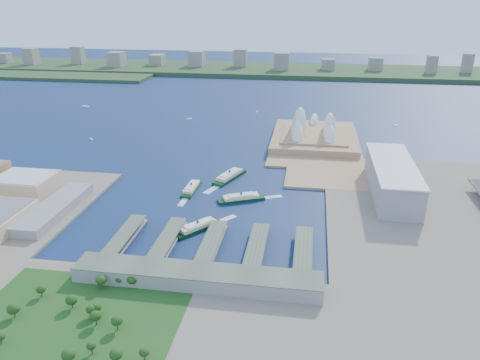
% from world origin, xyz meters
% --- Properties ---
extents(ground, '(3000.00, 3000.00, 0.00)m').
position_xyz_m(ground, '(0.00, 0.00, 0.00)').
color(ground, '#0D1A40').
rests_on(ground, ground).
extents(south_land, '(720.00, 180.00, 3.00)m').
position_xyz_m(south_land, '(0.00, -210.00, 1.50)').
color(south_land, gray).
rests_on(south_land, ground).
extents(east_land, '(240.00, 500.00, 3.00)m').
position_xyz_m(east_land, '(240.00, -50.00, 1.50)').
color(east_land, gray).
rests_on(east_land, ground).
extents(peninsula, '(135.00, 220.00, 3.00)m').
position_xyz_m(peninsula, '(107.50, 260.00, 1.50)').
color(peninsula, '#A48059').
rests_on(peninsula, ground).
extents(far_shore, '(2200.00, 260.00, 12.00)m').
position_xyz_m(far_shore, '(0.00, 980.00, 6.00)').
color(far_shore, '#2D4926').
rests_on(far_shore, ground).
extents(opera_house, '(134.00, 180.00, 58.00)m').
position_xyz_m(opera_house, '(105.00, 280.00, 32.00)').
color(opera_house, white).
rests_on(opera_house, peninsula).
extents(toaster_building, '(45.00, 155.00, 35.00)m').
position_xyz_m(toaster_building, '(195.00, 80.00, 20.50)').
color(toaster_building, gray).
rests_on(toaster_building, east_land).
extents(ferry_wharves, '(184.00, 90.00, 9.30)m').
position_xyz_m(ferry_wharves, '(14.00, -75.00, 4.65)').
color(ferry_wharves, '#4A5943').
rests_on(ferry_wharves, ground).
extents(terminal_building, '(200.00, 28.00, 12.00)m').
position_xyz_m(terminal_building, '(15.00, -135.00, 9.00)').
color(terminal_building, gray).
rests_on(terminal_building, south_land).
extents(park, '(150.00, 110.00, 16.00)m').
position_xyz_m(park, '(-60.00, -190.00, 11.00)').
color(park, '#194714').
rests_on(park, south_land).
extents(far_skyline, '(1900.00, 140.00, 55.00)m').
position_xyz_m(far_skyline, '(0.00, 960.00, 39.50)').
color(far_skyline, gray).
rests_on(far_skyline, far_shore).
extents(ferry_a, '(14.42, 50.56, 9.49)m').
position_xyz_m(ferry_a, '(-38.96, 58.02, 4.74)').
color(ferry_a, '#0D3518').
rests_on(ferry_a, ground).
extents(ferry_b, '(35.87, 61.58, 11.36)m').
position_xyz_m(ferry_b, '(-0.30, 102.66, 5.68)').
color(ferry_b, '#0D3518').
rests_on(ferry_b, ground).
extents(ferry_c, '(44.45, 49.54, 10.06)m').
position_xyz_m(ferry_c, '(-7.47, -39.56, 5.03)').
color(ferry_c, '#0D3518').
rests_on(ferry_c, ground).
extents(ferry_d, '(54.54, 34.89, 10.16)m').
position_xyz_m(ferry_d, '(24.60, 37.32, 5.08)').
color(ferry_d, '#0D3518').
rests_on(ferry_d, ground).
extents(boat_a, '(9.97, 11.29, 2.33)m').
position_xyz_m(boat_a, '(-251.05, 237.07, 1.17)').
color(boat_a, white).
rests_on(boat_a, ground).
extents(boat_b, '(11.08, 6.50, 2.83)m').
position_xyz_m(boat_b, '(-127.87, 388.69, 1.41)').
color(boat_b, white).
rests_on(boat_b, ground).
extents(boat_c, '(7.46, 10.85, 2.38)m').
position_xyz_m(boat_c, '(248.60, 401.11, 1.19)').
color(boat_c, white).
rests_on(boat_c, ground).
extents(boat_d, '(17.64, 7.06, 2.91)m').
position_xyz_m(boat_d, '(-368.12, 457.76, 1.45)').
color(boat_d, white).
rests_on(boat_d, ground).
extents(boat_e, '(3.33, 9.48, 2.30)m').
position_xyz_m(boat_e, '(-8.66, 466.62, 1.15)').
color(boat_e, white).
rests_on(boat_e, ground).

